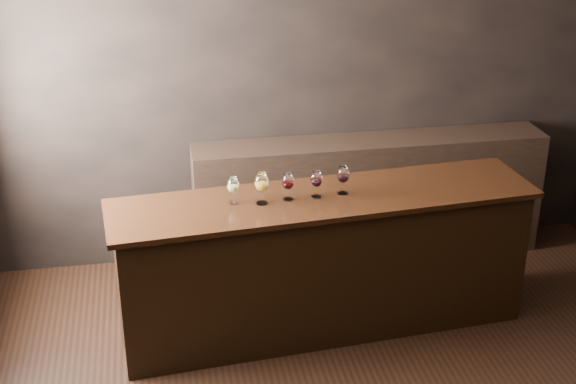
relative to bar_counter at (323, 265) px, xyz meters
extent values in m
cube|color=black|center=(0.07, 1.19, 0.91)|extent=(5.00, 0.02, 2.80)
cube|color=black|center=(0.00, 0.00, 0.00)|extent=(2.84, 0.84, 0.98)
cube|color=black|center=(0.00, 0.00, 0.51)|extent=(2.94, 0.91, 0.04)
cube|color=black|center=(0.60, 0.97, 0.02)|extent=(2.84, 0.40, 1.02)
cylinder|color=white|center=(-0.61, 0.00, 0.53)|extent=(0.06, 0.06, 0.00)
cylinder|color=white|center=(-0.61, 0.00, 0.57)|extent=(0.01, 0.01, 0.07)
ellipsoid|color=white|center=(-0.61, 0.00, 0.66)|extent=(0.08, 0.08, 0.11)
cylinder|color=white|center=(-0.61, 0.00, 0.70)|extent=(0.06, 0.06, 0.01)
ellipsoid|color=#C9CA66|center=(-0.61, 0.00, 0.64)|extent=(0.06, 0.06, 0.05)
cylinder|color=white|center=(-0.43, -0.04, 0.53)|extent=(0.08, 0.08, 0.00)
cylinder|color=white|center=(-0.43, -0.04, 0.57)|extent=(0.01, 0.01, 0.08)
ellipsoid|color=white|center=(-0.43, -0.04, 0.68)|extent=(0.09, 0.09, 0.13)
cylinder|color=white|center=(-0.43, -0.04, 0.74)|extent=(0.07, 0.07, 0.01)
ellipsoid|color=gold|center=(-0.43, -0.04, 0.66)|extent=(0.07, 0.07, 0.06)
cylinder|color=white|center=(-0.25, -0.01, 0.53)|extent=(0.07, 0.07, 0.00)
cylinder|color=white|center=(-0.25, -0.01, 0.57)|extent=(0.01, 0.01, 0.07)
ellipsoid|color=white|center=(-0.25, -0.01, 0.66)|extent=(0.08, 0.08, 0.11)
cylinder|color=white|center=(-0.25, -0.01, 0.71)|extent=(0.06, 0.06, 0.01)
ellipsoid|color=black|center=(-0.25, -0.01, 0.64)|extent=(0.06, 0.06, 0.05)
cylinder|color=white|center=(-0.06, 0.00, 0.53)|extent=(0.07, 0.07, 0.00)
cylinder|color=white|center=(-0.06, 0.00, 0.57)|extent=(0.01, 0.01, 0.07)
ellipsoid|color=white|center=(-0.06, 0.00, 0.66)|extent=(0.08, 0.08, 0.11)
cylinder|color=white|center=(-0.06, 0.00, 0.71)|extent=(0.06, 0.06, 0.01)
ellipsoid|color=black|center=(-0.06, 0.00, 0.64)|extent=(0.06, 0.06, 0.05)
cylinder|color=white|center=(0.13, 0.02, 0.53)|extent=(0.07, 0.07, 0.00)
cylinder|color=white|center=(0.13, 0.02, 0.57)|extent=(0.01, 0.01, 0.07)
ellipsoid|color=white|center=(0.13, 0.02, 0.67)|extent=(0.08, 0.08, 0.12)
cylinder|color=white|center=(0.13, 0.02, 0.72)|extent=(0.06, 0.06, 0.01)
ellipsoid|color=black|center=(0.13, 0.02, 0.65)|extent=(0.07, 0.07, 0.05)
camera|label=1|loc=(-1.10, -4.75, 2.76)|focal=50.00mm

